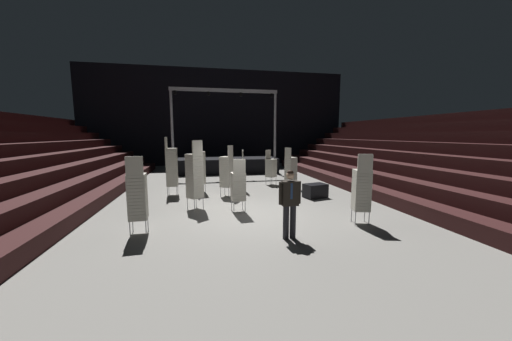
# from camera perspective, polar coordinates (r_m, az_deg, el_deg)

# --- Properties ---
(ground_plane) EXTENTS (22.00, 30.00, 0.10)m
(ground_plane) POSITION_cam_1_polar(r_m,az_deg,el_deg) (8.98, -1.17, -9.43)
(ground_plane) COLOR slate
(arena_end_wall) EXTENTS (22.00, 0.30, 8.00)m
(arena_end_wall) POSITION_cam_1_polar(r_m,az_deg,el_deg) (23.54, -7.82, 11.00)
(arena_end_wall) COLOR black
(arena_end_wall) RESTS_ON ground_plane
(bleacher_bank_right) EXTENTS (6.00, 24.00, 3.60)m
(bleacher_bank_right) POSITION_cam_1_polar(r_m,az_deg,el_deg) (13.44, 33.80, 2.99)
(bleacher_bank_right) COLOR black
(bleacher_bank_right) RESTS_ON ground_plane
(stage_riser) EXTENTS (7.02, 3.15, 5.41)m
(stage_riser) POSITION_cam_1_polar(r_m,az_deg,el_deg) (18.83, -6.71, 1.47)
(stage_riser) COLOR black
(stage_riser) RESTS_ON ground_plane
(man_with_tie) EXTENTS (0.57, 0.24, 1.74)m
(man_with_tie) POSITION_cam_1_polar(r_m,az_deg,el_deg) (6.70, 7.16, -6.25)
(man_with_tie) COLOR black
(man_with_tie) RESTS_ON ground_plane
(chair_stack_front_left) EXTENTS (0.62, 0.62, 2.39)m
(chair_stack_front_left) POSITION_cam_1_polar(r_m,az_deg,el_deg) (9.50, -12.84, -0.97)
(chair_stack_front_left) COLOR #B2B5BA
(chair_stack_front_left) RESTS_ON ground_plane
(chair_stack_front_right) EXTENTS (0.62, 0.62, 1.79)m
(chair_stack_front_right) POSITION_cam_1_polar(r_m,az_deg,el_deg) (13.94, 3.17, 0.68)
(chair_stack_front_right) COLOR #B2B5BA
(chair_stack_front_right) RESTS_ON ground_plane
(chair_stack_mid_left) EXTENTS (0.58, 0.58, 1.96)m
(chair_stack_mid_left) POSITION_cam_1_polar(r_m,az_deg,el_deg) (13.05, 7.35, 0.52)
(chair_stack_mid_left) COLOR #B2B5BA
(chair_stack_mid_left) RESTS_ON ground_plane
(chair_stack_mid_right) EXTENTS (0.45, 0.45, 2.48)m
(chair_stack_mid_right) POSITION_cam_1_polar(r_m,az_deg,el_deg) (11.96, -17.39, 0.81)
(chair_stack_mid_right) COLOR #B2B5BA
(chair_stack_mid_right) RESTS_ON ground_plane
(chair_stack_mid_centre) EXTENTS (0.52, 0.52, 2.31)m
(chair_stack_mid_centre) POSITION_cam_1_polar(r_m,az_deg,el_deg) (12.22, -11.84, 0.74)
(chair_stack_mid_centre) COLOR #B2B5BA
(chair_stack_mid_centre) RESTS_ON ground_plane
(chair_stack_rear_left) EXTENTS (0.61, 0.61, 2.14)m
(chair_stack_rear_left) POSITION_cam_1_polar(r_m,az_deg,el_deg) (11.31, -6.23, -0.12)
(chair_stack_rear_left) COLOR #B2B5BA
(chair_stack_rear_left) RESTS_ON ground_plane
(chair_stack_rear_right) EXTENTS (0.54, 0.54, 2.05)m
(chair_stack_rear_right) POSITION_cam_1_polar(r_m,az_deg,el_deg) (8.32, 21.41, -3.69)
(chair_stack_rear_right) COLOR #B2B5BA
(chair_stack_rear_right) RESTS_ON ground_plane
(chair_stack_rear_centre) EXTENTS (0.46, 0.46, 2.05)m
(chair_stack_rear_centre) POSITION_cam_1_polar(r_m,az_deg,el_deg) (7.59, -23.78, -4.87)
(chair_stack_rear_centre) COLOR #B2B5BA
(chair_stack_rear_centre) RESTS_ON ground_plane
(chair_stack_aisle_left) EXTENTS (0.48, 0.48, 1.79)m
(chair_stack_aisle_left) POSITION_cam_1_polar(r_m,az_deg,el_deg) (8.97, -3.78, -3.20)
(chair_stack_aisle_left) COLOR #B2B5BA
(chair_stack_aisle_left) RESTS_ON ground_plane
(chair_stack_aisle_right) EXTENTS (0.50, 0.50, 1.88)m
(chair_stack_aisle_right) POSITION_cam_1_polar(r_m,az_deg,el_deg) (12.39, -3.66, -0.00)
(chair_stack_aisle_right) COLOR #B2B5BA
(chair_stack_aisle_right) RESTS_ON ground_plane
(equipment_road_case) EXTENTS (1.02, 0.80, 0.57)m
(equipment_road_case) POSITION_cam_1_polar(r_m,az_deg,el_deg) (11.41, 12.41, -4.19)
(equipment_road_case) COLOR black
(equipment_road_case) RESTS_ON ground_plane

